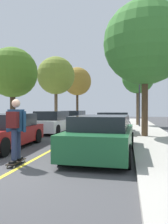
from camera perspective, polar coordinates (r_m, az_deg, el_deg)
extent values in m
plane|color=#424244|center=(6.26, -16.91, -13.67)|extent=(80.00, 80.00, 0.00)
cube|color=gold|center=(9.90, -5.91, -8.24)|extent=(0.12, 39.20, 0.01)
cube|color=maroon|center=(9.60, -19.39, -5.55)|extent=(1.88, 4.52, 0.65)
cube|color=black|center=(9.72, -18.89, -2.00)|extent=(1.61, 2.91, 0.53)
cylinder|color=black|center=(7.91, -19.55, -8.26)|extent=(0.24, 0.65, 0.64)
cylinder|color=black|center=(10.68, -11.62, -5.87)|extent=(0.24, 0.65, 0.64)
cylinder|color=black|center=(11.34, -19.27, -5.51)|extent=(0.24, 0.65, 0.64)
cube|color=white|center=(14.94, -7.93, -3.18)|extent=(1.86, 4.30, 0.68)
cube|color=black|center=(14.91, -7.93, -0.84)|extent=(1.60, 2.53, 0.55)
cylinder|color=black|center=(13.34, -6.77, -4.52)|extent=(0.24, 0.65, 0.64)
cylinder|color=black|center=(13.96, -13.12, -4.29)|extent=(0.24, 0.65, 0.64)
cylinder|color=black|center=(16.06, -3.41, -3.60)|extent=(0.24, 0.65, 0.64)
cylinder|color=black|center=(16.58, -8.85, -3.47)|extent=(0.24, 0.65, 0.64)
cube|color=white|center=(20.55, -2.64, -1.96)|extent=(1.87, 4.71, 0.76)
cube|color=black|center=(20.61, -2.58, -0.28)|extent=(1.63, 2.91, 0.44)
cylinder|color=black|center=(18.77, -1.43, -2.96)|extent=(0.23, 0.64, 0.64)
cylinder|color=black|center=(19.23, -6.29, -2.87)|extent=(0.23, 0.64, 0.64)
cylinder|color=black|center=(21.97, 0.56, -2.40)|extent=(0.23, 0.64, 0.64)
cylinder|color=black|center=(22.36, -3.65, -2.35)|extent=(0.23, 0.64, 0.64)
cube|color=#1E5B33|center=(7.78, 4.59, -6.76)|extent=(2.08, 4.68, 0.71)
cube|color=black|center=(7.64, 4.50, -2.55)|extent=(1.77, 2.73, 0.44)
cylinder|color=black|center=(9.53, 0.72, -6.66)|extent=(0.24, 0.65, 0.64)
cylinder|color=black|center=(9.32, 11.53, -6.86)|extent=(0.24, 0.65, 0.64)
cylinder|color=black|center=(6.48, -5.52, -10.25)|extent=(0.24, 0.65, 0.64)
cylinder|color=black|center=(6.15, 10.65, -10.85)|extent=(0.24, 0.65, 0.64)
cube|color=white|center=(14.11, 7.47, -3.57)|extent=(1.92, 4.05, 0.60)
cube|color=black|center=(13.97, 7.45, -1.23)|extent=(1.68, 2.62, 0.56)
cylinder|color=black|center=(15.52, 4.51, -3.76)|extent=(0.22, 0.64, 0.64)
cylinder|color=black|center=(15.41, 11.11, -3.80)|extent=(0.22, 0.64, 0.64)
cylinder|color=black|center=(12.91, 3.13, -4.69)|extent=(0.22, 0.64, 0.64)
cylinder|color=black|center=(12.78, 11.07, -4.76)|extent=(0.22, 0.64, 0.64)
cylinder|color=#3D2D1E|center=(13.76, -17.35, 0.53)|extent=(0.30, 0.30, 2.72)
sphere|color=#4C7A23|center=(13.92, -17.39, 9.37)|extent=(2.86, 2.86, 2.86)
cylinder|color=brown|center=(21.17, -7.00, 1.91)|extent=(0.29, 0.29, 3.64)
sphere|color=olive|center=(21.38, -7.02, 9.02)|extent=(3.45, 3.45, 3.45)
cylinder|color=#3D2D1E|center=(29.81, -1.69, 1.84)|extent=(0.31, 0.31, 3.88)
sphere|color=olive|center=(30.02, -1.69, 7.65)|extent=(3.64, 3.64, 3.64)
cylinder|color=#4C3823|center=(12.31, 14.91, 2.48)|extent=(0.33, 0.33, 3.56)
sphere|color=#3D7F33|center=(12.77, 14.97, 16.32)|extent=(4.32, 4.32, 4.32)
cylinder|color=brown|center=(20.65, 13.32, 1.39)|extent=(0.31, 0.31, 3.26)
sphere|color=#3D7F33|center=(20.83, 13.34, 8.36)|extent=(2.81, 2.81, 2.81)
cylinder|color=#38383D|center=(19.08, 13.68, 4.98)|extent=(0.12, 0.12, 5.62)
cube|color=#EAE5C6|center=(19.52, 13.71, 13.58)|extent=(0.36, 0.24, 0.20)
cube|color=black|center=(6.76, -16.55, -11.78)|extent=(0.25, 0.85, 0.02)
cylinder|color=beige|center=(7.11, -16.05, -11.67)|extent=(0.03, 0.06, 0.06)
cylinder|color=beige|center=(7.04, -14.62, -11.80)|extent=(0.03, 0.06, 0.06)
cylinder|color=beige|center=(6.52, -18.64, -12.84)|extent=(0.03, 0.06, 0.06)
cylinder|color=beige|center=(6.44, -17.10, -13.02)|extent=(0.03, 0.06, 0.06)
cube|color=#99999E|center=(7.07, -15.34, -11.42)|extent=(0.10, 0.04, 0.02)
cube|color=#99999E|center=(6.47, -17.88, -12.59)|extent=(0.10, 0.04, 0.02)
cube|color=black|center=(6.95, -15.76, -11.08)|extent=(0.11, 0.26, 0.06)
cube|color=black|center=(6.56, -17.40, -11.80)|extent=(0.11, 0.26, 0.06)
cylinder|color=#283351|center=(6.78, -16.12, -7.52)|extent=(0.16, 0.16, 0.84)
cylinder|color=#283351|center=(6.56, -17.03, -7.80)|extent=(0.16, 0.16, 0.84)
cube|color=navy|center=(6.61, -16.59, -1.98)|extent=(0.41, 0.23, 0.60)
sphere|color=tan|center=(6.60, -16.61, 2.06)|extent=(0.23, 0.23, 0.23)
cylinder|color=navy|center=(6.72, -18.48, -2.28)|extent=(0.09, 0.09, 0.58)
cylinder|color=navy|center=(6.51, -14.64, -2.36)|extent=(0.09, 0.09, 0.58)
cube|color=#4C1414|center=(6.42, -17.36, -1.89)|extent=(0.31, 0.19, 0.44)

